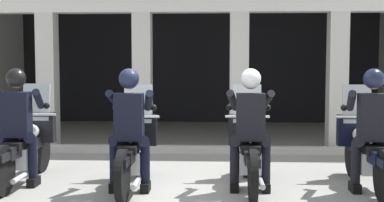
# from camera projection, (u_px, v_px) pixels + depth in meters

# --- Properties ---
(ground_plane) EXTENTS (80.00, 80.00, 0.00)m
(ground_plane) POSITION_uv_depth(u_px,v_px,m) (198.00, 150.00, 9.78)
(ground_plane) COLOR gray
(station_building) EXTENTS (10.34, 4.99, 3.20)m
(station_building) POSITION_uv_depth(u_px,v_px,m) (196.00, 46.00, 12.26)
(station_building) COLOR black
(station_building) RESTS_ON ground
(kerb_strip) EXTENTS (9.84, 0.24, 0.12)m
(kerb_strip) POSITION_uv_depth(u_px,v_px,m) (189.00, 149.00, 9.45)
(kerb_strip) COLOR #B7B5AD
(kerb_strip) RESTS_ON ground
(motorcycle_far_left) EXTENTS (0.62, 2.04, 1.35)m
(motorcycle_far_left) POSITION_uv_depth(u_px,v_px,m) (26.00, 146.00, 7.18)
(motorcycle_far_left) COLOR black
(motorcycle_far_left) RESTS_ON ground
(police_officer_far_left) EXTENTS (0.63, 0.61, 1.58)m
(police_officer_far_left) POSITION_uv_depth(u_px,v_px,m) (18.00, 117.00, 6.87)
(police_officer_far_left) COLOR black
(police_officer_far_left) RESTS_ON ground
(motorcycle_center_left) EXTENTS (0.62, 2.04, 1.35)m
(motorcycle_center_left) POSITION_uv_depth(u_px,v_px,m) (133.00, 149.00, 6.89)
(motorcycle_center_left) COLOR black
(motorcycle_center_left) RESTS_ON ground
(police_officer_center_left) EXTENTS (0.63, 0.61, 1.58)m
(police_officer_center_left) POSITION_uv_depth(u_px,v_px,m) (130.00, 119.00, 6.57)
(police_officer_center_left) COLOR black
(police_officer_center_left) RESTS_ON ground
(motorcycle_center_right) EXTENTS (0.62, 2.04, 1.35)m
(motorcycle_center_right) POSITION_uv_depth(u_px,v_px,m) (249.00, 149.00, 6.90)
(motorcycle_center_right) COLOR black
(motorcycle_center_right) RESTS_ON ground
(police_officer_center_right) EXTENTS (0.63, 0.61, 1.58)m
(police_officer_center_right) POSITION_uv_depth(u_px,v_px,m) (250.00, 119.00, 6.58)
(police_officer_center_right) COLOR black
(police_officer_center_right) RESTS_ON ground
(motorcycle_far_right) EXTENTS (0.62, 2.04, 1.35)m
(motorcycle_far_right) POSITION_uv_depth(u_px,v_px,m) (365.00, 150.00, 6.84)
(motorcycle_far_right) COLOR black
(motorcycle_far_right) RESTS_ON ground
(police_officer_far_right) EXTENTS (0.63, 0.61, 1.58)m
(police_officer_far_right) POSITION_uv_depth(u_px,v_px,m) (372.00, 119.00, 6.53)
(police_officer_far_right) COLOR black
(police_officer_far_right) RESTS_ON ground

